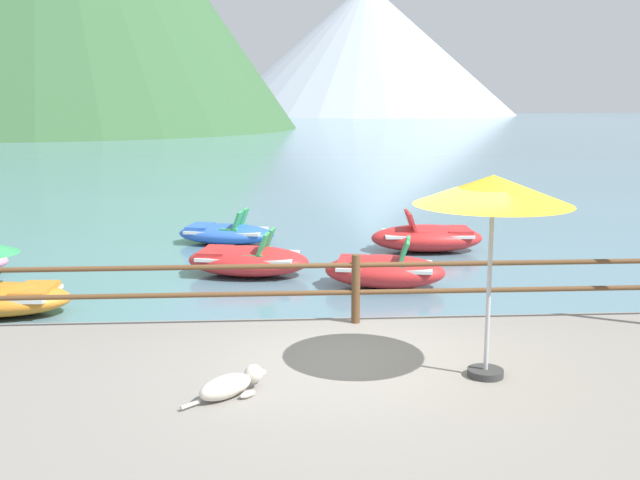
# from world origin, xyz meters

# --- Properties ---
(ground_plane) EXTENTS (200.00, 200.00, 0.00)m
(ground_plane) POSITION_xyz_m (0.00, 40.00, 0.00)
(ground_plane) COLOR slate
(promenade_dock) EXTENTS (28.00, 8.00, 0.40)m
(promenade_dock) POSITION_xyz_m (0.00, -2.20, 0.20)
(promenade_dock) COLOR gray
(promenade_dock) RESTS_ON ground
(dock_railing) EXTENTS (23.92, 0.12, 0.95)m
(dock_railing) POSITION_xyz_m (0.00, 1.55, 0.99)
(dock_railing) COLOR brown
(dock_railing) RESTS_ON promenade_dock
(beach_umbrella) EXTENTS (1.70, 1.70, 2.24)m
(beach_umbrella) POSITION_xyz_m (1.21, -0.56, 2.45)
(beach_umbrella) COLOR #B2B2B7
(beach_umbrella) RESTS_ON promenade_dock
(dog_resting) EXTENTS (0.87, 0.74, 0.26)m
(dog_resting) POSITION_xyz_m (-1.58, -0.95, 0.52)
(dog_resting) COLOR beige
(dog_resting) RESTS_ON promenade_dock
(pedal_boat_3) EXTENTS (2.56, 1.39, 0.91)m
(pedal_boat_3) POSITION_xyz_m (2.37, 8.23, 0.31)
(pedal_boat_3) COLOR red
(pedal_boat_3) RESTS_ON ground
(pedal_boat_4) EXTENTS (2.53, 1.72, 0.82)m
(pedal_boat_4) POSITION_xyz_m (-2.21, 9.43, 0.25)
(pedal_boat_4) COLOR blue
(pedal_boat_4) RESTS_ON ground
(pedal_boat_5) EXTENTS (2.39, 1.59, 0.90)m
(pedal_boat_5) POSITION_xyz_m (0.92, 5.04, 0.31)
(pedal_boat_5) COLOR red
(pedal_boat_5) RESTS_ON ground
(pedal_boat_6) EXTENTS (2.61, 1.79, 0.89)m
(pedal_boat_6) POSITION_xyz_m (-1.61, 6.15, 0.30)
(pedal_boat_6) COLOR red
(pedal_boat_6) RESTS_ON ground
(distant_peak) EXTENTS (54.46, 54.46, 23.52)m
(distant_peak) POSITION_xyz_m (16.56, 133.37, 11.76)
(distant_peak) COLOR #A8B2C1
(distant_peak) RESTS_ON ground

